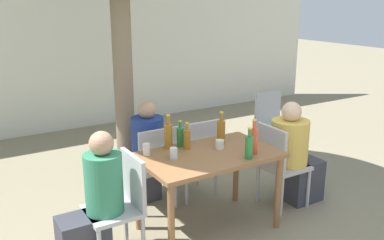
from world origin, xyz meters
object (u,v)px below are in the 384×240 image
dining_table_front (209,163)px  amber_bottle_1 (187,139)px  amber_bottle_4 (168,135)px  green_bottle_5 (180,137)px  person_seated_2 (145,156)px  drinking_glass_1 (174,153)px  soda_bottle_2 (254,140)px  patio_chair_1 (278,161)px  amber_bottle_0 (221,131)px  drinking_glass_2 (146,149)px  person_seated_1 (294,157)px  green_bottle_3 (249,147)px  patio_chair_2 (154,163)px  patio_chair_3 (197,154)px  person_seated_0 (94,209)px  drinking_glass_0 (220,144)px  patio_chair_4 (273,122)px  patio_chair_0 (122,201)px

dining_table_front → amber_bottle_1: size_ratio=4.84×
amber_bottle_4 → green_bottle_5: bearing=-5.8°
person_seated_2 → drinking_glass_1: (-0.08, -0.81, 0.32)m
amber_bottle_1 → soda_bottle_2: (0.47, -0.42, 0.03)m
patio_chair_1 → drinking_glass_1: 1.26m
amber_bottle_0 → drinking_glass_2: (-0.77, 0.09, -0.07)m
person_seated_2 → green_bottle_5: bearing=102.8°
dining_table_front → person_seated_1: 1.13m
person_seated_1 → green_bottle_3: size_ratio=3.94×
patio_chair_1 → green_bottle_3: size_ratio=3.15×
person_seated_1 → amber_bottle_1: person_seated_1 is taller
patio_chair_1 → drinking_glass_1: patio_chair_1 is taller
green_bottle_3 → drinking_glass_2: (-0.75, 0.56, -0.06)m
patio_chair_2 → person_seated_2: size_ratio=0.79×
patio_chair_1 → patio_chair_3: bearing=44.6°
amber_bottle_1 → person_seated_1: bearing=-9.6°
person_seated_0 → drinking_glass_1: bearing=94.0°
amber_bottle_1 → drinking_glass_0: amber_bottle_1 is taller
patio_chair_1 → person_seated_0: person_seated_0 is taller
patio_chair_4 → drinking_glass_1: 2.45m
drinking_glass_0 → amber_bottle_0: bearing=50.8°
patio_chair_4 → person_seated_1: (-0.71, -1.16, -0.00)m
green_bottle_5 → patio_chair_2: bearing=111.6°
amber_bottle_4 → soda_bottle_2: bearing=-41.2°
person_seated_2 → amber_bottle_0: 0.95m
amber_bottle_4 → drinking_glass_0: bearing=-32.5°
patio_chair_1 → amber_bottle_1: (-0.99, 0.21, 0.36)m
drinking_glass_2 → green_bottle_5: bearing=5.8°
dining_table_front → amber_bottle_0: bearing=33.9°
amber_bottle_0 → person_seated_1: bearing=-11.7°
drinking_glass_2 → soda_bottle_2: bearing=-29.1°
dining_table_front → person_seated_2: person_seated_2 is taller
patio_chair_1 → drinking_glass_2: 1.45m
person_seated_1 → green_bottle_3: bearing=108.6°
dining_table_front → amber_bottle_4: (-0.25, 0.32, 0.23)m
patio_chair_2 → patio_chair_4: bearing=-165.7°
amber_bottle_0 → drinking_glass_2: bearing=173.4°
amber_bottle_4 → patio_chair_2: bearing=90.7°
patio_chair_2 → amber_bottle_1: 0.57m
patio_chair_1 → green_bottle_5: (-1.01, 0.30, 0.36)m
person_seated_2 → soda_bottle_2: 1.31m
patio_chair_2 → drinking_glass_1: patio_chair_2 is taller
patio_chair_2 → drinking_glass_1: 0.66m
person_seated_2 → amber_bottle_4: person_seated_2 is taller
green_bottle_3 → drinking_glass_0: size_ratio=3.34×
person_seated_0 → amber_bottle_1: bearing=101.7°
patio_chair_0 → person_seated_1: 1.99m
patio_chair_3 → amber_bottle_4: bearing=31.3°
patio_chair_3 → drinking_glass_0: patio_chair_3 is taller
dining_table_front → drinking_glass_2: bearing=152.6°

